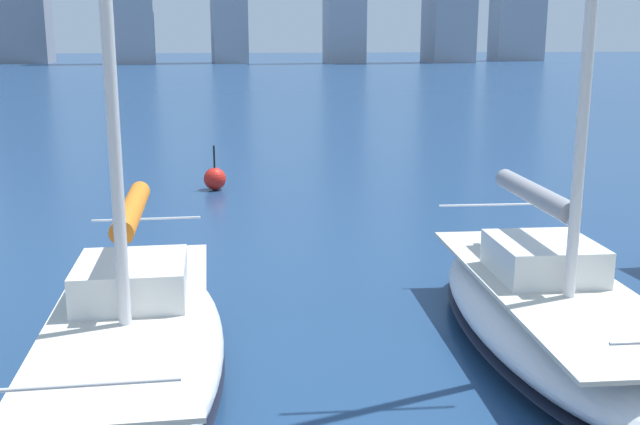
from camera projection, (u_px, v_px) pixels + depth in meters
sailboat_grey at (551, 310)px, 11.25m from camera, size 3.25×7.55×10.28m
sailboat_orange at (132, 334)px, 10.28m from camera, size 2.87×7.41×12.46m
channel_buoy at (215, 179)px, 23.53m from camera, size 0.70×0.70×1.40m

